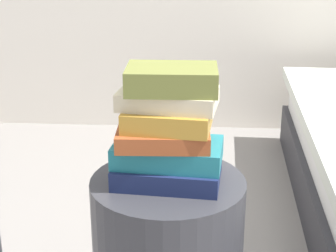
{
  "coord_description": "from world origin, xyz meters",
  "views": [
    {
      "loc": [
        0.08,
        -1.34,
        1.22
      ],
      "look_at": [
        0.0,
        0.0,
        0.73
      ],
      "focal_mm": 57.84,
      "sensor_mm": 36.0,
      "label": 1
    }
  ],
  "objects": [
    {
      "name": "book_teal",
      "position": [
        0.0,
        0.0,
        0.65
      ],
      "size": [
        0.3,
        0.19,
        0.06
      ],
      "primitive_type": "cube",
      "rotation": [
        0.0,
        0.0,
        -0.1
      ],
      "color": "#1E727F",
      "rests_on": "book_navy"
    },
    {
      "name": "book_ochre",
      "position": [
        -0.0,
        -0.01,
        0.75
      ],
      "size": [
        0.24,
        0.18,
        0.05
      ],
      "primitive_type": "cube",
      "rotation": [
        0.0,
        0.0,
        -0.1
      ],
      "color": "#B7842D",
      "rests_on": "book_rust"
    },
    {
      "name": "book_rust",
      "position": [
        -0.01,
        -0.01,
        0.7
      ],
      "size": [
        0.25,
        0.17,
        0.04
      ],
      "primitive_type": "cube",
      "rotation": [
        0.0,
        0.0,
        0.04
      ],
      "color": "#994723",
      "rests_on": "book_teal"
    },
    {
      "name": "book_navy",
      "position": [
        0.0,
        0.01,
        0.59
      ],
      "size": [
        0.3,
        0.23,
        0.05
      ],
      "primitive_type": "cube",
      "rotation": [
        0.0,
        0.0,
        -0.09
      ],
      "color": "#19234C",
      "rests_on": "side_table"
    },
    {
      "name": "book_olive",
      "position": [
        0.01,
        0.0,
        0.86
      ],
      "size": [
        0.24,
        0.16,
        0.06
      ],
      "primitive_type": "cube",
      "rotation": [
        0.0,
        0.0,
        0.01
      ],
      "color": "olive",
      "rests_on": "book_cream"
    },
    {
      "name": "book_cream",
      "position": [
        -0.0,
        0.01,
        0.8
      ],
      "size": [
        0.27,
        0.19,
        0.05
      ],
      "primitive_type": "cube",
      "rotation": [
        0.0,
        0.0,
        -0.14
      ],
      "color": "beige",
      "rests_on": "book_ochre"
    }
  ]
}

